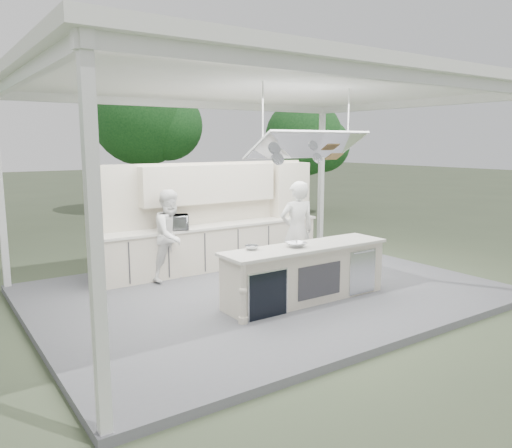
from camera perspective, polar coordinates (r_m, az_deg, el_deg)
ground at (r=9.30m, az=1.09°, el=-8.14°), size 90.00×90.00×0.00m
stage_deck at (r=9.29m, az=1.09°, el=-7.78°), size 8.00×6.00×0.12m
tent at (r=8.91m, az=1.22°, el=15.24°), size 8.20×6.20×3.86m
demo_island at (r=8.55m, az=5.64°, el=-5.60°), size 3.10×0.79×0.95m
back_counter at (r=10.71m, az=-4.81°, el=-2.53°), size 5.08×0.72×0.95m
back_wall_unit at (r=10.96m, az=-3.41°, el=2.93°), size 5.05×0.48×2.25m
tree_cluster at (r=17.73m, az=-18.29°, el=10.47°), size 19.55×9.40×5.85m
head_chef at (r=9.70m, az=4.70°, el=-0.80°), size 0.79×0.61×1.94m
sous_chef at (r=9.81m, az=-9.64°, el=-1.27°), size 1.05×0.94×1.78m
toaster_oven at (r=10.05m, az=-9.28°, el=0.20°), size 0.64×0.54×0.30m
bowl_large at (r=8.33m, az=4.58°, el=-2.35°), size 0.35×0.35×0.08m
bowl_small at (r=8.10m, az=-0.50°, el=-2.70°), size 0.29×0.29×0.07m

